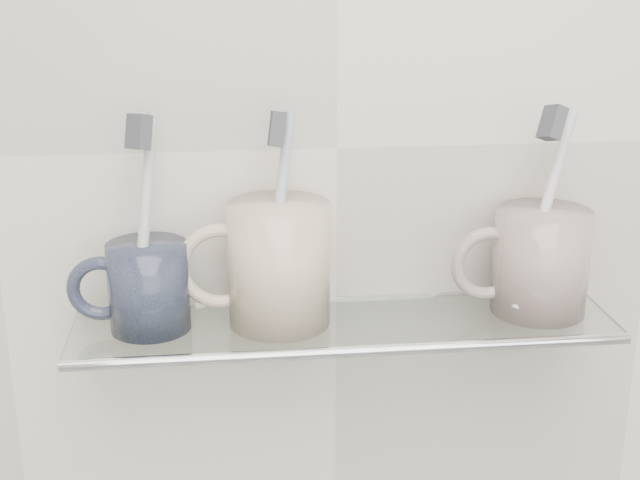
{
  "coord_description": "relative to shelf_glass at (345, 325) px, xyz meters",
  "views": [
    {
      "loc": [
        -0.11,
        0.29,
        1.43
      ],
      "look_at": [
        -0.02,
        1.04,
        1.18
      ],
      "focal_mm": 50.0,
      "sensor_mm": 36.0,
      "label": 1
    }
  ],
  "objects": [
    {
      "name": "bracket_right",
      "position": [
        0.21,
        0.05,
        -0.01
      ],
      "size": [
        0.02,
        0.03,
        0.02
      ],
      "primitive_type": "cylinder",
      "rotation": [
        1.57,
        0.0,
        0.0
      ],
      "color": "silver",
      "rests_on": "wall_back"
    },
    {
      "name": "bristles_right",
      "position": [
        0.19,
        0.0,
        0.19
      ],
      "size": [
        0.03,
        0.03,
        0.04
      ],
      "primitive_type": "cube",
      "rotation": [
        -0.24,
        0.38,
        0.16
      ],
      "color": "#3D3E44",
      "rests_on": "toothbrush_right"
    },
    {
      "name": "toothbrush_right",
      "position": [
        0.19,
        0.0,
        0.1
      ],
      "size": [
        0.07,
        0.07,
        0.18
      ],
      "primitive_type": "cylinder",
      "rotation": [
        -0.24,
        0.38,
        0.16
      ],
      "color": "silver",
      "rests_on": "mug_right"
    },
    {
      "name": "shelf_glass",
      "position": [
        0.0,
        0.0,
        0.0
      ],
      "size": [
        0.5,
        0.12,
        0.01
      ],
      "primitive_type": "cube",
      "color": "silver",
      "rests_on": "wall_back"
    },
    {
      "name": "mug_right_handle",
      "position": [
        0.14,
        0.0,
        0.05
      ],
      "size": [
        0.07,
        0.01,
        0.07
      ],
      "primitive_type": "torus",
      "rotation": [
        1.57,
        0.0,
        0.0
      ],
      "color": "silver",
      "rests_on": "mug_right"
    },
    {
      "name": "mug_left",
      "position": [
        -0.18,
        0.0,
        0.04
      ],
      "size": [
        0.09,
        0.09,
        0.08
      ],
      "primitive_type": "cylinder",
      "rotation": [
        0.0,
        0.0,
        -0.29
      ],
      "color": "black",
      "rests_on": "shelf_glass"
    },
    {
      "name": "chrome_cap",
      "position": [
        0.2,
        0.0,
        0.01
      ],
      "size": [
        0.04,
        0.04,
        0.02
      ],
      "primitive_type": "cylinder",
      "color": "silver",
      "rests_on": "shelf_glass"
    },
    {
      "name": "bristles_center",
      "position": [
        -0.06,
        0.0,
        0.19
      ],
      "size": [
        0.02,
        0.03,
        0.03
      ],
      "primitive_type": "cube",
      "rotation": [
        -0.16,
        0.14,
        -0.0
      ],
      "color": "#3D3E44",
      "rests_on": "toothbrush_center"
    },
    {
      "name": "mug_center_handle",
      "position": [
        -0.11,
        0.0,
        0.06
      ],
      "size": [
        0.08,
        0.01,
        0.08
      ],
      "primitive_type": "torus",
      "rotation": [
        1.57,
        0.0,
        0.0
      ],
      "color": "beige",
      "rests_on": "mug_center"
    },
    {
      "name": "toothbrush_center",
      "position": [
        -0.06,
        0.0,
        0.1
      ],
      "size": [
        0.04,
        0.04,
        0.19
      ],
      "primitive_type": "cylinder",
      "rotation": [
        -0.16,
        0.14,
        -0.0
      ],
      "color": "#A3B2C7",
      "rests_on": "mug_center"
    },
    {
      "name": "wall_back",
      "position": [
        0.0,
        0.06,
        0.15
      ],
      "size": [
        2.5,
        0.0,
        2.5
      ],
      "primitive_type": "plane",
      "rotation": [
        1.57,
        0.0,
        0.0
      ],
      "color": "beige",
      "rests_on": "ground"
    },
    {
      "name": "bracket_left",
      "position": [
        -0.21,
        0.05,
        -0.01
      ],
      "size": [
        0.02,
        0.03,
        0.02
      ],
      "primitive_type": "cylinder",
      "rotation": [
        1.57,
        0.0,
        0.0
      ],
      "color": "silver",
      "rests_on": "wall_back"
    },
    {
      "name": "bristles_left",
      "position": [
        -0.18,
        0.0,
        0.19
      ],
      "size": [
        0.03,
        0.03,
        0.03
      ],
      "primitive_type": "cube",
      "rotation": [
        -0.11,
        0.23,
        0.67
      ],
      "color": "#3D3E44",
      "rests_on": "toothbrush_left"
    },
    {
      "name": "mug_center",
      "position": [
        -0.06,
        0.0,
        0.06
      ],
      "size": [
        0.1,
        0.1,
        0.11
      ],
      "primitive_type": "cylinder",
      "rotation": [
        0.0,
        0.0,
        0.07
      ],
      "color": "beige",
      "rests_on": "shelf_glass"
    },
    {
      "name": "toothbrush_left",
      "position": [
        -0.18,
        0.0,
        0.1
      ],
      "size": [
        0.04,
        0.06,
        0.19
      ],
      "primitive_type": "cylinder",
      "rotation": [
        -0.11,
        0.23,
        0.67
      ],
      "color": "silver",
      "rests_on": "mug_left"
    },
    {
      "name": "shelf_rail",
      "position": [
        0.0,
        -0.06,
        0.0
      ],
      "size": [
        0.5,
        0.01,
        0.01
      ],
      "primitive_type": "cylinder",
      "rotation": [
        0.0,
        1.57,
        0.0
      ],
      "color": "silver",
      "rests_on": "shelf_glass"
    },
    {
      "name": "mug_left_handle",
      "position": [
        -0.22,
        0.0,
        0.04
      ],
      "size": [
        0.06,
        0.01,
        0.06
      ],
      "primitive_type": "torus",
      "rotation": [
        1.57,
        0.0,
        0.0
      ],
      "color": "black",
      "rests_on": "mug_left"
    },
    {
      "name": "mug_right",
      "position": [
        0.19,
        0.0,
        0.05
      ],
      "size": [
        0.11,
        0.11,
        0.1
      ],
      "primitive_type": "cylinder",
      "rotation": [
        0.0,
        0.0,
        0.31
      ],
      "color": "silver",
      "rests_on": "shelf_glass"
    }
  ]
}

